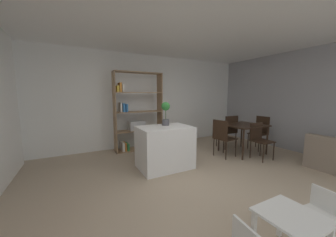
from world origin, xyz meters
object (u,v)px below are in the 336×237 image
(dining_table, at_px, (243,127))
(dining_chair_window_side, at_px, (260,130))
(open_bookshelf, at_px, (135,116))
(potted_plant_on_island, at_px, (166,112))
(dining_chair_far, at_px, (229,129))
(dining_chair_near, at_px, (259,137))
(kitchen_island, at_px, (165,147))
(child_chair_right, at_px, (319,212))
(dining_chair_island_side, at_px, (223,135))
(child_table, at_px, (291,223))

(dining_table, height_order, dining_chair_window_side, dining_chair_window_side)
(dining_chair_window_side, bearing_deg, open_bookshelf, -117.05)
(potted_plant_on_island, bearing_deg, dining_table, -5.42)
(open_bookshelf, distance_m, dining_chair_far, 2.77)
(dining_table, height_order, dining_chair_near, dining_chair_near)
(kitchen_island, bearing_deg, dining_chair_near, -13.51)
(kitchen_island, distance_m, child_chair_right, 2.61)
(open_bookshelf, relative_size, dining_chair_island_side, 2.31)
(open_bookshelf, height_order, child_table, open_bookshelf)
(dining_chair_island_side, height_order, dining_chair_near, dining_chair_island_side)
(kitchen_island, bearing_deg, dining_chair_far, 10.37)
(open_bookshelf, xyz_separation_m, dining_chair_window_side, (3.22, -1.62, -0.43))
(dining_chair_near, height_order, dining_chair_window_side, dining_chair_window_side)
(child_chair_right, distance_m, dining_chair_window_side, 3.53)
(kitchen_island, xyz_separation_m, dining_table, (2.33, -0.06, 0.25))
(dining_table, distance_m, dining_chair_island_side, 0.75)
(kitchen_island, height_order, child_table, kitchen_island)
(kitchen_island, bearing_deg, open_bookshelf, 95.99)
(open_bookshelf, distance_m, dining_chair_window_side, 3.63)
(child_chair_right, distance_m, dining_table, 3.07)
(kitchen_island, distance_m, dining_chair_far, 2.36)
(open_bookshelf, bearing_deg, dining_chair_near, -40.39)
(kitchen_island, distance_m, dining_table, 2.34)
(child_chair_right, relative_size, dining_chair_near, 0.65)
(kitchen_island, relative_size, dining_table, 1.08)
(child_chair_right, relative_size, dining_chair_island_side, 0.60)
(kitchen_island, bearing_deg, potted_plant_on_island, 56.58)
(dining_chair_far, bearing_deg, open_bookshelf, -21.41)
(potted_plant_on_island, relative_size, dining_chair_near, 0.59)
(kitchen_island, xyz_separation_m, potted_plant_on_island, (0.10, 0.15, 0.75))
(dining_chair_window_side, bearing_deg, dining_chair_near, -55.87)
(dining_chair_island_side, relative_size, dining_chair_far, 0.98)
(child_chair_right, height_order, dining_table, dining_table)
(potted_plant_on_island, xyz_separation_m, child_table, (-0.05, -2.69, -0.82))
(child_table, relative_size, dining_chair_near, 0.60)
(kitchen_island, xyz_separation_m, child_table, (0.05, -2.54, -0.07))
(potted_plant_on_island, xyz_separation_m, dining_chair_island_side, (1.49, -0.22, -0.64))
(dining_table, distance_m, dining_chair_window_side, 0.74)
(child_table, bearing_deg, kitchen_island, 91.17)
(dining_chair_island_side, bearing_deg, potted_plant_on_island, 74.35)
(child_table, height_order, child_chair_right, child_chair_right)
(child_table, bearing_deg, dining_chair_far, 52.57)
(potted_plant_on_island, height_order, dining_chair_window_side, potted_plant_on_island)
(child_chair_right, bearing_deg, dining_table, 151.94)
(kitchen_island, xyz_separation_m, dining_chair_near, (2.33, -0.56, 0.08))
(dining_chair_near, bearing_deg, dining_chair_island_side, 148.33)
(dining_chair_far, xyz_separation_m, dining_chair_window_side, (0.74, -0.49, -0.01))
(dining_chair_island_side, xyz_separation_m, dining_chair_window_side, (1.47, 0.01, 0.00))
(child_chair_right, height_order, dining_chair_window_side, dining_chair_window_side)
(dining_chair_island_side, relative_size, dining_chair_window_side, 0.99)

